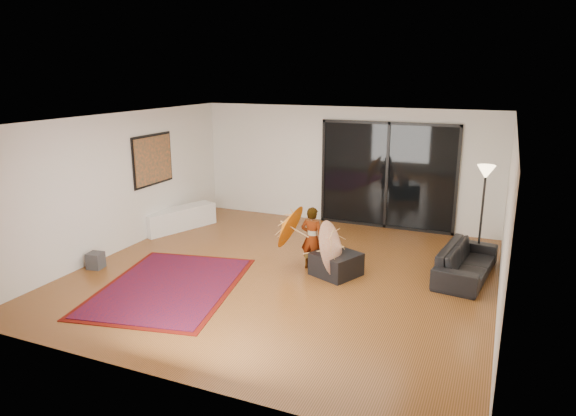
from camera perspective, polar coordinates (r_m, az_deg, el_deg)
The scene contains 17 objects.
floor at distance 9.14m, azimuth -0.40°, elevation -7.29°, with size 7.00×7.00×0.00m, color brown.
ceiling at distance 8.50m, azimuth -0.43°, elevation 9.83°, with size 7.00×7.00×0.00m, color white.
wall_back at distance 11.94m, azimuth 6.32°, elevation 4.67°, with size 7.00×7.00×0.00m, color silver.
wall_front at distance 5.83m, azimuth -14.37°, elevation -6.71°, with size 7.00×7.00×0.00m, color silver.
wall_left at distance 10.58m, azimuth -18.10°, elevation 2.70°, with size 7.00×7.00×0.00m, color silver.
wall_right at distance 8.04m, azimuth 23.12°, elevation -1.47°, with size 7.00×7.00×0.00m, color silver.
sliding_door at distance 11.69m, azimuth 10.95°, elevation 3.53°, with size 3.06×0.07×2.40m.
painting at distance 11.26m, azimuth -14.77°, elevation 5.20°, with size 0.04×1.28×1.08m.
media_console at distance 11.84m, azimuth -12.00°, elevation -1.16°, with size 0.44×1.75×0.49m, color white.
speaker at distance 9.96m, azimuth -20.60°, elevation -5.48°, with size 0.26×0.26×0.29m, color #424244.
persian_rug at distance 8.82m, azimuth -13.00°, elevation -8.46°, with size 2.65×3.31×0.02m.
sofa at distance 9.42m, azimuth 19.19°, elevation -5.68°, with size 1.88×0.73×0.55m, color black.
ottoman at distance 9.05m, azimuth 5.38°, elevation -6.21°, with size 0.70×0.70×0.40m, color black.
floor_lamp at distance 9.86m, azimuth 21.00°, elevation 2.23°, with size 0.32×0.32×1.85m.
child at distance 9.18m, azimuth 2.68°, elevation -3.37°, with size 0.42×0.28×1.15m, color #999999.
parasol_orange at distance 9.28m, azimuth -0.60°, elevation -2.12°, with size 0.49×0.84×0.86m.
parasol_white at distance 8.89m, azimuth 5.97°, elevation -4.55°, with size 0.53×1.01×1.02m.
Camera 1 is at (3.38, -7.76, 3.45)m, focal length 32.00 mm.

